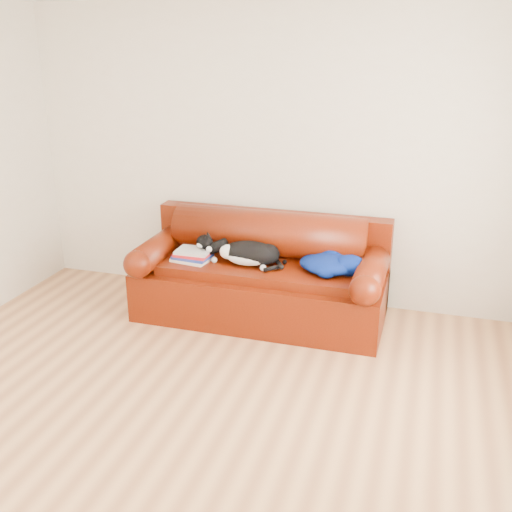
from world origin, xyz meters
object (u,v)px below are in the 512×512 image
Objects in this scene: sofa_base at (261,291)px; book_stack at (193,255)px; cat at (249,254)px; blanket at (331,263)px.

book_stack is at bearing -168.16° from sofa_base.
blanket is (0.69, 0.05, -0.02)m from cat.
sofa_base is 0.37m from cat.
blanket is (1.18, 0.10, 0.02)m from book_stack.
sofa_base is 0.66m from book_stack.
book_stack is at bearing -177.57° from cat.
book_stack is 0.50m from cat.
cat is (-0.08, -0.07, 0.36)m from sofa_base.
sofa_base is 6.18× the size of book_stack.
book_stack reaches higher than sofa_base.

